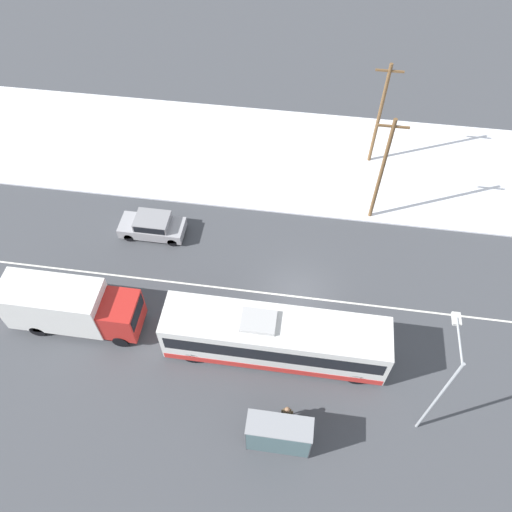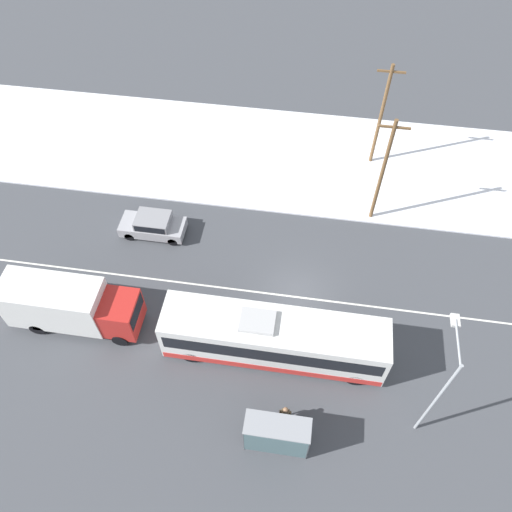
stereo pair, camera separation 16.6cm
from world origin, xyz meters
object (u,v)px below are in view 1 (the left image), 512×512
Objects in this scene: pedestrian_at_stop at (287,413)px; streetlamp at (442,380)px; box_truck at (69,306)px; bus_shelter at (279,437)px; utility_pole_roadside at (382,170)px; utility_pole_snowlot at (380,114)px; city_bus at (275,338)px; sedan_car at (152,225)px.

streetlamp reaches higher than pedestrian_at_stop.
box_truck is 13.33m from bus_shelter.
box_truck reaches higher than pedestrian_at_stop.
bus_shelter is 7.86m from streetlamp.
box_truck is 0.93× the size of utility_pole_roadside.
utility_pole_roadside is at bearing -89.21° from utility_pole_snowlot.
city_bus is 3.80× the size of bus_shelter.
utility_pole_roadside reaches higher than streetlamp.
sedan_car is 19.63m from streetlamp.
utility_pole_snowlot reaches higher than pedestrian_at_stop.
sedan_car is at bearing -146.97° from utility_pole_snowlot.
pedestrian_at_stop is at bearing -170.26° from streetlamp.
streetlamp reaches higher than city_bus.
box_truck is at bearing -147.38° from utility_pole_roadside.
city_bus is 1.48× the size of utility_pole_roadside.
streetlamp is 0.91× the size of utility_pole_snowlot.
box_truck is at bearing 171.43° from streetlamp.
sedan_car is 14.90m from pedestrian_at_stop.
sedan_car is at bearing 70.07° from box_truck.
utility_pole_snowlot is (-2.46, 19.12, -0.43)m from streetlamp.
streetlamp is (6.57, 1.13, 3.57)m from pedestrian_at_stop.
sedan_car is at bearing 139.91° from city_bus.
box_truck is 2.39× the size of bus_shelter.
sedan_car is 0.58× the size of streetlamp.
sedan_car is 0.53× the size of utility_pole_snowlot.
utility_pole_snowlot reaches higher than streetlamp.
pedestrian_at_stop is at bearing -74.11° from city_bus.
city_bus is at bearing -1.36° from box_truck.
box_truck is 4.49× the size of pedestrian_at_stop.
city_bus is 17.49m from utility_pole_snowlot.
city_bus is 5.18m from bus_shelter.
utility_pole_snowlot reaches higher than sedan_car.
streetlamp reaches higher than sedan_car.
utility_pole_snowlot is at bearing 97.35° from streetlamp.
utility_pole_snowlot is (4.10, 20.24, 3.14)m from pedestrian_at_stop.
utility_pole_snowlot reaches higher than box_truck.
bus_shelter is 0.39× the size of utility_pole_snowlot.
streetlamp reaches higher than box_truck.
streetlamp is at bearing 20.20° from bus_shelter.
bus_shelter is 22.22m from utility_pole_snowlot.
sedan_car is 0.52× the size of utility_pole_roadside.
sedan_car is 14.88m from utility_pole_roadside.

